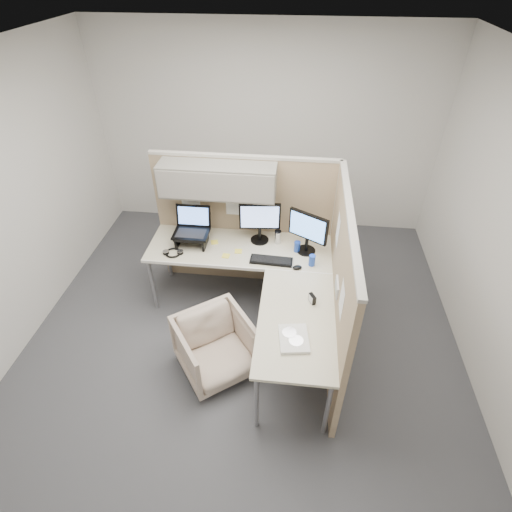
# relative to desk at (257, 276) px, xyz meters

# --- Properties ---
(ground) EXTENTS (4.50, 4.50, 0.00)m
(ground) POSITION_rel_desk_xyz_m (-0.12, -0.13, -0.69)
(ground) COLOR #404045
(ground) RESTS_ON ground
(partition_back) EXTENTS (2.00, 0.36, 1.63)m
(partition_back) POSITION_rel_desk_xyz_m (-0.34, 0.70, 0.41)
(partition_back) COLOR #9E8668
(partition_back) RESTS_ON ground
(partition_right) EXTENTS (0.07, 2.03, 1.63)m
(partition_right) POSITION_rel_desk_xyz_m (0.78, -0.19, 0.13)
(partition_right) COLOR #9E8668
(partition_right) RESTS_ON ground
(desk) EXTENTS (2.00, 1.98, 0.73)m
(desk) POSITION_rel_desk_xyz_m (0.00, 0.00, 0.00)
(desk) COLOR beige
(desk) RESTS_ON ground
(office_chair) EXTENTS (0.89, 0.88, 0.67)m
(office_chair) POSITION_rel_desk_xyz_m (-0.33, -0.62, -0.35)
(office_chair) COLOR beige
(office_chair) RESTS_ON ground
(monitor_left) EXTENTS (0.44, 0.20, 0.47)m
(monitor_left) POSITION_rel_desk_xyz_m (-0.03, 0.56, 0.32)
(monitor_left) COLOR black
(monitor_left) RESTS_ON desk
(monitor_right) EXTENTS (0.40, 0.25, 0.47)m
(monitor_right) POSITION_rel_desk_xyz_m (0.48, 0.42, 0.32)
(monitor_right) COLOR black
(monitor_right) RESTS_ON desk
(laptop_station) EXTENTS (0.38, 0.32, 0.39)m
(laptop_station) POSITION_rel_desk_xyz_m (-0.76, 0.44, 0.19)
(laptop_station) COLOR black
(laptop_station) RESTS_ON desk
(keyboard) EXTENTS (0.44, 0.17, 0.02)m
(keyboard) POSITION_rel_desk_xyz_m (0.12, 0.20, 0.05)
(keyboard) COLOR black
(keyboard) RESTS_ON desk
(mouse) EXTENTS (0.11, 0.09, 0.03)m
(mouse) POSITION_rel_desk_xyz_m (0.40, 0.11, 0.06)
(mouse) COLOR black
(mouse) RESTS_ON desk
(travel_mug) EXTENTS (0.07, 0.07, 0.16)m
(travel_mug) POSITION_rel_desk_xyz_m (0.17, 0.54, 0.12)
(travel_mug) COLOR silver
(travel_mug) RESTS_ON desk
(soda_can_green) EXTENTS (0.07, 0.07, 0.12)m
(soda_can_green) POSITION_rel_desk_xyz_m (0.54, 0.19, 0.10)
(soda_can_green) COLOR #1E3FA5
(soda_can_green) RESTS_ON desk
(soda_can_silver) EXTENTS (0.07, 0.07, 0.12)m
(soda_can_silver) POSITION_rel_desk_xyz_m (0.38, 0.41, 0.10)
(soda_can_silver) COLOR #1E3FA5
(soda_can_silver) RESTS_ON desk
(sticky_note_d) EXTENTS (0.08, 0.08, 0.01)m
(sticky_note_d) POSITION_rel_desk_xyz_m (-0.24, 0.33, 0.05)
(sticky_note_d) COLOR yellow
(sticky_note_d) RESTS_ON desk
(sticky_note_a) EXTENTS (0.08, 0.08, 0.01)m
(sticky_note_a) POSITION_rel_desk_xyz_m (-0.36, 0.24, 0.05)
(sticky_note_a) COLOR yellow
(sticky_note_a) RESTS_ON desk
(sticky_note_c) EXTENTS (0.10, 0.10, 0.01)m
(sticky_note_c) POSITION_rel_desk_xyz_m (-0.52, 0.47, 0.05)
(sticky_note_c) COLOR yellow
(sticky_note_c) RESTS_ON desk
(headphones) EXTENTS (0.21, 0.19, 0.03)m
(headphones) POSITION_rel_desk_xyz_m (-0.92, 0.22, 0.06)
(headphones) COLOR black
(headphones) RESTS_ON desk
(paper_stack) EXTENTS (0.28, 0.33, 0.03)m
(paper_stack) POSITION_rel_desk_xyz_m (0.40, -0.81, 0.06)
(paper_stack) COLOR white
(paper_stack) RESTS_ON desk
(desk_clock) EXTENTS (0.07, 0.09, 0.09)m
(desk_clock) POSITION_rel_desk_xyz_m (0.54, -0.35, 0.09)
(desk_clock) COLOR black
(desk_clock) RESTS_ON desk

